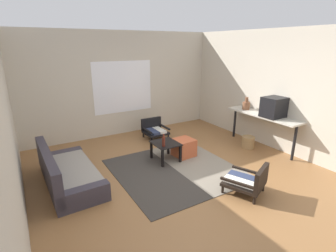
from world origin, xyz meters
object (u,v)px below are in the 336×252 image
at_px(armchair_striped_foreground, 248,181).
at_px(glass_bottle, 164,141).
at_px(console_shelf, 263,117).
at_px(wicker_basket, 248,142).
at_px(couch, 67,174).
at_px(ottoman_orange, 184,148).
at_px(crt_television, 274,107).
at_px(coffee_table, 166,146).
at_px(armchair_by_window, 154,129).
at_px(clay_vase, 246,105).

distance_m(armchair_striped_foreground, glass_bottle, 1.79).
xyz_separation_m(console_shelf, wicker_basket, (-0.28, 0.11, -0.60)).
height_order(couch, wicker_basket, couch).
relative_size(ottoman_orange, crt_television, 0.88).
bearing_deg(couch, ottoman_orange, -1.57).
height_order(coffee_table, console_shelf, console_shelf).
distance_m(armchair_by_window, glass_bottle, 1.64).
xyz_separation_m(armchair_by_window, wicker_basket, (1.58, -1.77, -0.09)).
distance_m(armchair_striped_foreground, clay_vase, 2.63).
distance_m(ottoman_orange, console_shelf, 2.00).
xyz_separation_m(armchair_striped_foreground, console_shelf, (1.80, 1.27, 0.50)).
height_order(coffee_table, wicker_basket, coffee_table).
distance_m(console_shelf, clay_vase, 0.56).
height_order(clay_vase, wicker_basket, clay_vase).
relative_size(console_shelf, crt_television, 3.84).
xyz_separation_m(crt_television, glass_bottle, (-2.44, 0.64, -0.53)).
distance_m(crt_television, clay_vase, 0.79).
bearing_deg(couch, armchair_striped_foreground, -36.48).
relative_size(couch, crt_television, 3.86).
bearing_deg(coffee_table, clay_vase, 0.18).
xyz_separation_m(armchair_by_window, armchair_striped_foreground, (0.06, -3.15, 0.01)).
distance_m(armchair_striped_foreground, wicker_basket, 2.05).
height_order(armchair_by_window, glass_bottle, glass_bottle).
xyz_separation_m(console_shelf, crt_television, (-0.00, -0.26, 0.30)).
bearing_deg(couch, armchair_by_window, 28.13).
relative_size(coffee_table, wicker_basket, 1.94).
bearing_deg(glass_bottle, coffee_table, 48.10).
bearing_deg(clay_vase, armchair_striped_foreground, -135.09).
height_order(coffee_table, armchair_by_window, armchair_by_window).
height_order(armchair_striped_foreground, glass_bottle, glass_bottle).
bearing_deg(wicker_basket, armchair_striped_foreground, -137.77).
bearing_deg(armchair_by_window, wicker_basket, -48.31).
bearing_deg(console_shelf, clay_vase, 90.00).
bearing_deg(crt_television, armchair_by_window, 130.92).
bearing_deg(wicker_basket, armchair_by_window, 131.69).
distance_m(couch, coffee_table, 1.98).
distance_m(couch, ottoman_orange, 2.44).
distance_m(couch, wicker_basket, 4.04).
bearing_deg(crt_television, ottoman_orange, 157.37).
relative_size(coffee_table, crt_television, 1.19).
bearing_deg(ottoman_orange, couch, 178.43).
height_order(couch, glass_bottle, couch).
xyz_separation_m(armchair_by_window, crt_television, (1.86, -2.14, 0.81)).
bearing_deg(ottoman_orange, armchair_striped_foreground, -88.07).
distance_m(console_shelf, glass_bottle, 2.48).
bearing_deg(armchair_striped_foreground, console_shelf, 35.14).
distance_m(armchair_by_window, armchair_striped_foreground, 3.15).
distance_m(couch, clay_vase, 4.36).
bearing_deg(glass_bottle, wicker_basket, -7.05).
xyz_separation_m(couch, wicker_basket, (4.01, -0.47, -0.06)).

